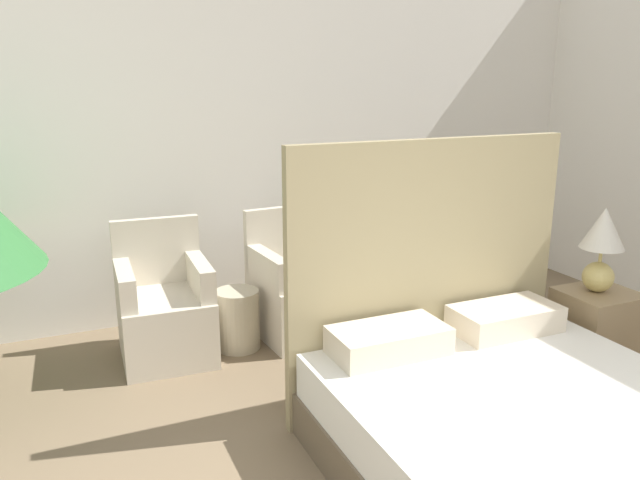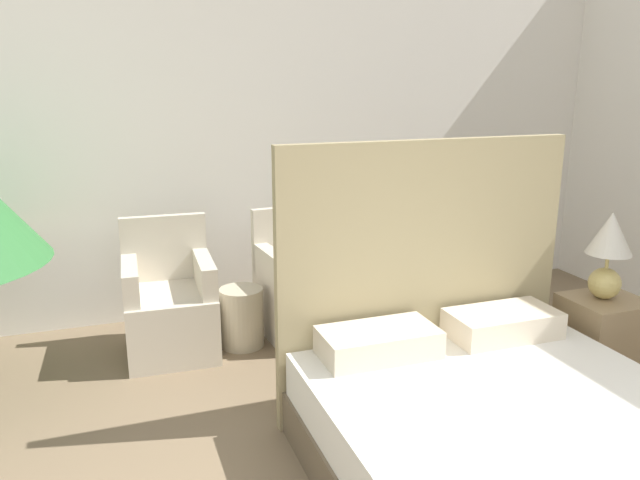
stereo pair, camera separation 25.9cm
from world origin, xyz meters
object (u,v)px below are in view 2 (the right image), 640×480
bed (527,450)px  nightstand (601,344)px  table_lamp (609,247)px  side_table (242,317)px  armchair_near_window_left (170,311)px  armchair_near_window_right (304,295)px

bed → nightstand: size_ratio=3.76×
table_lamp → side_table: (-1.84, 1.28, -0.66)m
side_table → armchair_near_window_left: bearing=171.7°
armchair_near_window_right → table_lamp: 2.01m
side_table → nightstand: bearing=-35.1°
side_table → armchair_near_window_right: bearing=8.3°
nightstand → side_table: nightstand is taller
bed → table_lamp: bed is taller
bed → table_lamp: size_ratio=4.18×
bed → table_lamp: bearing=35.3°
nightstand → bed: bearing=-145.6°
armchair_near_window_left → armchair_near_window_right: 0.93m
armchair_near_window_left → side_table: armchair_near_window_left is taller
armchair_near_window_left → table_lamp: size_ratio=1.74×
bed → table_lamp: (1.07, 0.76, 0.59)m
armchair_near_window_left → table_lamp: bearing=-28.1°
armchair_near_window_left → nightstand: 2.69m
nightstand → side_table: 2.26m
armchair_near_window_right → table_lamp: (1.37, -1.35, 0.58)m
bed → armchair_near_window_left: size_ratio=2.40×
nightstand → side_table: (-1.85, 1.30, -0.08)m
bed → armchair_near_window_right: size_ratio=2.40×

